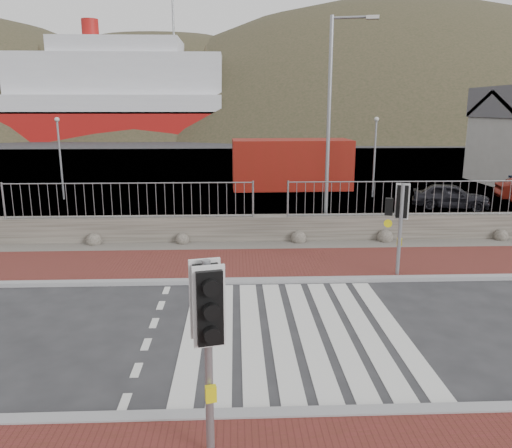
{
  "coord_description": "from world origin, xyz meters",
  "views": [
    {
      "loc": [
        -1.2,
        -9.67,
        4.59
      ],
      "look_at": [
        -0.67,
        3.0,
        1.62
      ],
      "focal_mm": 35.0,
      "sensor_mm": 36.0,
      "label": 1
    }
  ],
  "objects_px": {
    "streetlight": "(333,116)",
    "shipping_container": "(291,164)",
    "ferry": "(77,102)",
    "traffic_signal_far": "(400,209)",
    "traffic_signal_near": "(208,320)",
    "car_a": "(451,196)"
  },
  "relations": [
    {
      "from": "shipping_container",
      "to": "streetlight",
      "type": "bearing_deg",
      "value": -90.4
    },
    {
      "from": "shipping_container",
      "to": "car_a",
      "type": "bearing_deg",
      "value": -44.23
    },
    {
      "from": "streetlight",
      "to": "shipping_container",
      "type": "bearing_deg",
      "value": 103.93
    },
    {
      "from": "ferry",
      "to": "streetlight",
      "type": "distance_m",
      "value": 65.6
    },
    {
      "from": "traffic_signal_far",
      "to": "car_a",
      "type": "bearing_deg",
      "value": -99.32
    },
    {
      "from": "traffic_signal_near",
      "to": "streetlight",
      "type": "relative_size",
      "value": 0.37
    },
    {
      "from": "shipping_container",
      "to": "traffic_signal_near",
      "type": "bearing_deg",
      "value": -100.38
    },
    {
      "from": "traffic_signal_near",
      "to": "streetlight",
      "type": "distance_m",
      "value": 12.73
    },
    {
      "from": "streetlight",
      "to": "car_a",
      "type": "bearing_deg",
      "value": 48.34
    },
    {
      "from": "traffic_signal_far",
      "to": "shipping_container",
      "type": "relative_size",
      "value": 0.39
    },
    {
      "from": "traffic_signal_far",
      "to": "shipping_container",
      "type": "xyz_separation_m",
      "value": [
        -1.2,
        15.67,
        -0.51
      ]
    },
    {
      "from": "traffic_signal_near",
      "to": "car_a",
      "type": "bearing_deg",
      "value": 45.13
    },
    {
      "from": "ferry",
      "to": "traffic_signal_near",
      "type": "xyz_separation_m",
      "value": [
        23.09,
        -71.77,
        -3.36
      ]
    },
    {
      "from": "ferry",
      "to": "streetlight",
      "type": "xyz_separation_m",
      "value": [
        26.88,
        -59.83,
        -1.08
      ]
    },
    {
      "from": "ferry",
      "to": "car_a",
      "type": "xyz_separation_m",
      "value": [
        33.44,
        -55.16,
        -4.78
      ]
    },
    {
      "from": "streetlight",
      "to": "car_a",
      "type": "xyz_separation_m",
      "value": [
        6.55,
        4.67,
        -3.7
      ]
    },
    {
      "from": "shipping_container",
      "to": "car_a",
      "type": "height_order",
      "value": "shipping_container"
    },
    {
      "from": "shipping_container",
      "to": "car_a",
      "type": "xyz_separation_m",
      "value": [
        6.76,
        -6.25,
        -0.82
      ]
    },
    {
      "from": "car_a",
      "to": "traffic_signal_far",
      "type": "bearing_deg",
      "value": 168.38
    },
    {
      "from": "ferry",
      "to": "streetlight",
      "type": "bearing_deg",
      "value": -65.81
    },
    {
      "from": "traffic_signal_far",
      "to": "shipping_container",
      "type": "bearing_deg",
      "value": -64.42
    },
    {
      "from": "streetlight",
      "to": "car_a",
      "type": "relative_size",
      "value": 2.23
    }
  ]
}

